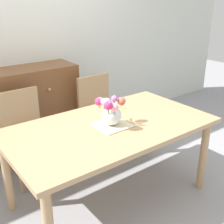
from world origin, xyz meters
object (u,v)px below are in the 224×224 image
Objects in this scene: chair_right at (99,109)px; dresser at (18,113)px; chair_left at (25,129)px; dining_table at (110,134)px; flower_vase at (111,111)px.

dresser reaches higher than chair_right.
chair_right is (0.90, 0.00, 0.00)m from chair_left.
dresser is (0.12, 0.50, -0.02)m from chair_left.
chair_right is at bearing -32.98° from dresser.
chair_left is 0.64× the size of dresser.
chair_left is at bearing 118.61° from dining_table.
chair_left is at bearing 0.00° from chair_right.
chair_left is 1.00× the size of chair_right.
dining_table is at bearing 118.61° from chair_left.
dining_table is 0.95m from chair_right.
chair_left is (-0.45, 0.82, -0.14)m from dining_table.
chair_right is at bearing -180.00° from chair_left.
dining_table is 0.22m from flower_vase.
chair_left is at bearing 117.50° from flower_vase.
chair_right is 3.46× the size of flower_vase.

